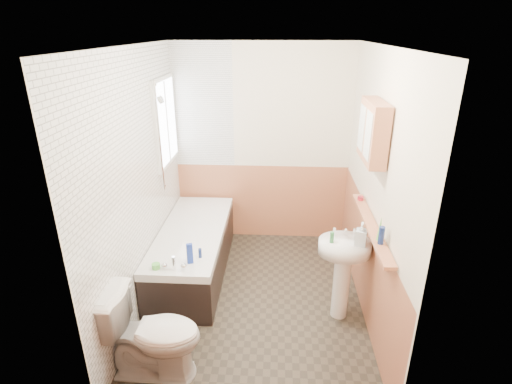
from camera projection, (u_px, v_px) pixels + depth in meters
floor at (255, 298)px, 4.20m from camera, size 2.80×2.80×0.00m
ceiling at (255, 46)px, 3.24m from camera, size 2.80×2.80×0.00m
wall_back at (262, 146)px, 5.02m from camera, size 2.20×0.02×2.50m
wall_front at (241, 275)px, 2.42m from camera, size 2.20×0.02×2.50m
wall_left at (138, 186)px, 3.78m from camera, size 0.02×2.80×2.50m
wall_right at (376, 191)px, 3.66m from camera, size 0.02×2.80×2.50m
wainscot_right at (365, 261)px, 3.95m from camera, size 0.01×2.80×1.00m
wainscot_front at (243, 366)px, 2.72m from camera, size 2.20×0.01×1.00m
wainscot_back at (261, 201)px, 5.28m from camera, size 2.20×0.01×1.00m
tile_cladding_left at (141, 186)px, 3.78m from camera, size 0.01×2.80×2.50m
tile_return_back at (202, 106)px, 4.84m from camera, size 0.75×0.01×1.50m
window at (166, 122)px, 4.50m from camera, size 0.03×0.79×0.99m
bathtub at (193, 250)px, 4.53m from camera, size 0.70×1.79×0.70m
shower_riser at (160, 128)px, 4.17m from camera, size 0.10×0.08×1.19m
toilet at (152, 334)px, 3.17m from camera, size 0.80×0.46×0.77m
sink at (343, 263)px, 3.74m from camera, size 0.49×0.39×0.94m
pine_shelf at (371, 226)px, 3.51m from camera, size 0.10×1.36×0.03m
medicine_cabinet at (373, 132)px, 3.40m from camera, size 0.15×0.58×0.52m
foam_can at (381, 235)px, 3.16m from camera, size 0.06×0.06×0.15m
green_bottle at (380, 228)px, 3.20m from camera, size 0.05×0.05×0.21m
black_jar at (361, 198)px, 3.98m from camera, size 0.06×0.06×0.04m
soap_bottle at (361, 240)px, 3.56m from camera, size 0.16×0.24×0.10m
clear_bottle at (332, 237)px, 3.60m from camera, size 0.05×0.05×0.10m
blue_gel at (190, 254)px, 3.76m from camera, size 0.07×0.05×0.21m
cream_jar at (156, 266)px, 3.71m from camera, size 0.10×0.10×0.05m
orange_bottle at (200, 253)px, 3.87m from camera, size 0.04×0.04×0.10m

